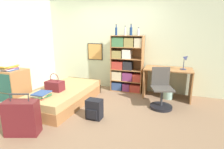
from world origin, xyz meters
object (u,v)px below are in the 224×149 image
(dresser, at_px, (11,89))
(bottle_clear, at_px, (131,31))
(suitcase, at_px, (22,118))
(backpack, at_px, (94,109))
(desk, at_px, (168,78))
(bottle_green, at_px, (116,31))
(bottle_brown, at_px, (125,32))
(desk_lamp, at_px, (186,60))
(waste_bin, at_px, (168,93))
(handbag, at_px, (55,86))
(bookcase, at_px, (126,65))
(bottle_blue, at_px, (138,32))
(desk_chair, at_px, (161,95))
(bed, at_px, (65,96))
(magazine_pile_on_dresser, at_px, (8,68))
(book_stack_on_bed, at_px, (41,95))

(dresser, distance_m, bottle_clear, 3.20)
(suitcase, xyz_separation_m, backpack, (0.88, 0.88, -0.10))
(suitcase, relative_size, dresser, 0.82)
(desk, bearing_deg, bottle_green, 175.32)
(bottle_brown, height_order, desk_lamp, bottle_brown)
(suitcase, distance_m, waste_bin, 3.30)
(handbag, height_order, bottle_green, bottle_green)
(bookcase, distance_m, bottle_blue, 0.94)
(handbag, height_order, waste_bin, handbag)
(bottle_blue, bearing_deg, desk, -8.87)
(dresser, distance_m, waste_bin, 3.70)
(suitcase, relative_size, desk_chair, 0.79)
(bed, relative_size, handbag, 4.91)
(suitcase, bearing_deg, desk_lamp, 45.32)
(bookcase, bearing_deg, backpack, -93.71)
(handbag, xyz_separation_m, desk_chair, (2.24, 0.75, -0.21))
(dresser, distance_m, desk_chair, 3.31)
(dresser, height_order, backpack, dresser)
(bottle_green, bearing_deg, desk_lamp, -4.03)
(bookcase, distance_m, backpack, 1.90)
(bottle_brown, bearing_deg, bottle_green, -160.10)
(handbag, bearing_deg, dresser, -156.37)
(desk_lamp, xyz_separation_m, waste_bin, (-0.33, -0.06, -0.87))
(bed, height_order, dresser, dresser)
(bottle_brown, relative_size, desk, 0.22)
(bottle_blue, xyz_separation_m, backpack, (-0.44, -1.79, -1.44))
(magazine_pile_on_dresser, distance_m, desk, 3.66)
(dresser, height_order, desk, dresser)
(magazine_pile_on_dresser, xyz_separation_m, waste_bin, (3.19, 1.78, -0.79))
(bottle_clear, bearing_deg, suitcase, -112.19)
(dresser, relative_size, magazine_pile_on_dresser, 2.42)
(bottle_green, bearing_deg, backpack, -84.87)
(bottle_blue, bearing_deg, suitcase, -116.27)
(suitcase, distance_m, bottle_green, 3.08)
(bookcase, xyz_separation_m, bottle_clear, (0.12, 0.03, 0.92))
(bottle_green, bearing_deg, book_stack_on_bed, -114.90)
(book_stack_on_bed, relative_size, desk_lamp, 1.05)
(bottle_green, distance_m, bottle_brown, 0.24)
(bed, relative_size, backpack, 5.00)
(bookcase, bearing_deg, bottle_clear, 14.23)
(bottle_clear, xyz_separation_m, backpack, (-0.23, -1.84, -1.48))
(dresser, height_order, bottle_green, bottle_green)
(desk_chair, xyz_separation_m, backpack, (-1.17, -0.98, -0.09))
(book_stack_on_bed, relative_size, dresser, 0.45)
(suitcase, relative_size, bottle_brown, 2.79)
(bed, relative_size, book_stack_on_bed, 4.93)
(handbag, relative_size, waste_bin, 1.52)
(bottle_brown, height_order, backpack, bottle_brown)
(dresser, bearing_deg, book_stack_on_bed, -2.84)
(suitcase, relative_size, bottle_green, 2.38)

